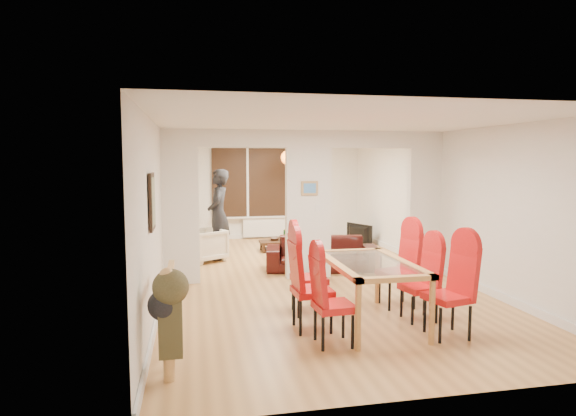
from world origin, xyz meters
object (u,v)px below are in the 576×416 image
object	(u,v)px
dining_table	(369,292)
bowl	(275,239)
dining_chair_rb	(419,282)
dining_chair_rc	(397,268)
dining_chair_la	(334,299)
coffee_table	(282,246)
sofa	(322,253)
armchair	(205,245)
dining_chair_lb	(312,284)
dining_chair_lc	(309,273)
bottle	(285,235)
television	(357,234)
person	(219,214)
dining_chair_ra	(448,290)

from	to	relation	value
dining_table	bowl	bearing A→B (deg)	93.67
dining_chair_rb	dining_chair_rc	distance (m)	0.62
dining_chair_la	coffee_table	size ratio (longest dim) A/B	1.02
sofa	coffee_table	xyz separation A→B (m)	(-0.40, 2.04, -0.19)
bowl	dining_chair_rb	bearing A→B (deg)	-78.92
armchair	bowl	xyz separation A→B (m)	(1.63, 0.92, -0.07)
dining_chair_lb	dining_chair_rc	world-z (taller)	dining_chair_lb
dining_chair_lc	dining_chair_rb	xyz separation A→B (m)	(1.34, -0.56, -0.05)
dining_table	dining_chair_rc	world-z (taller)	dining_chair_rc
armchair	coffee_table	xyz separation A→B (m)	(1.79, 0.83, -0.22)
dining_chair_la	dining_chair_lc	world-z (taller)	dining_chair_lc
bottle	coffee_table	bearing A→B (deg)	-157.25
dining_table	dining_chair_rb	xyz separation A→B (m)	(0.68, -0.00, 0.11)
dining_chair_lc	dining_chair_rc	world-z (taller)	dining_chair_lc
dining_table	television	size ratio (longest dim) A/B	2.00
person	coffee_table	xyz separation A→B (m)	(1.48, 0.62, -0.83)
dining_chair_rb	sofa	world-z (taller)	dining_chair_rb
coffee_table	bottle	bearing A→B (deg)	22.75
dining_chair_ra	armchair	bearing A→B (deg)	105.57
dining_chair_la	bottle	world-z (taller)	dining_chair_la
coffee_table	dining_chair_rb	bearing A→B (deg)	-80.50
dining_chair_lc	television	size ratio (longest dim) A/B	1.30
dining_chair_lc	dining_chair_ra	xyz separation A→B (m)	(1.39, -1.18, 0.00)
dining_chair_rc	dining_chair_rb	bearing A→B (deg)	-98.92
bowl	dining_chair_rc	bearing A→B (deg)	-77.89
dining_chair_rb	person	world-z (taller)	person
dining_chair_la	armchair	size ratio (longest dim) A/B	1.42
dining_chair_ra	coffee_table	distance (m)	5.81
dining_chair_lc	dining_chair_rc	distance (m)	1.30
bowl	person	bearing A→B (deg)	-151.75
television	bowl	distance (m)	2.19
sofa	television	bearing A→B (deg)	68.76
dining_chair_lc	dining_chair_ra	bearing A→B (deg)	-40.69
dining_chair_ra	television	bearing A→B (deg)	66.91
dining_table	armchair	size ratio (longest dim) A/B	2.35
dining_chair_ra	bowl	size ratio (longest dim) A/B	4.86
dining_table	dining_chair_lb	bearing A→B (deg)	-174.61
bottle	person	bearing A→B (deg)	-157.24
dining_chair_la	dining_chair_rb	world-z (taller)	dining_chair_la
dining_chair_la	bottle	distance (m)	5.76
dining_chair_rc	bottle	bearing A→B (deg)	87.27
dining_table	dining_chair_lb	size ratio (longest dim) A/B	1.51
dining_table	dining_chair_rc	bearing A→B (deg)	43.44
dining_chair_ra	dining_chair_rc	distance (m)	1.23
dining_chair_rb	dining_chair_ra	bearing A→B (deg)	-94.51
dining_table	armchair	distance (m)	4.71
dining_table	dining_chair_rb	size ratio (longest dim) A/B	1.69
dining_chair_la	sofa	world-z (taller)	dining_chair_la
dining_chair_la	dining_chair_rb	distance (m)	1.46
coffee_table	dining_chair_lb	bearing A→B (deg)	-96.56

